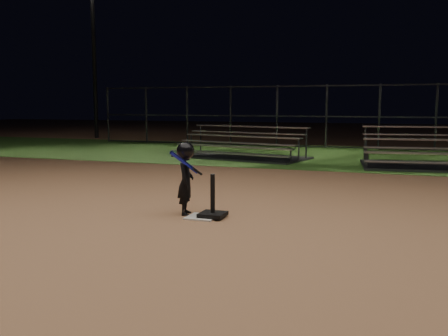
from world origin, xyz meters
TOP-DOWN VIEW (x-y plane):
  - ground at (0.00, 0.00)m, footprint 80.00×80.00m
  - grass_strip at (0.00, 10.00)m, footprint 60.00×8.00m
  - home_plate at (0.00, 0.00)m, footprint 0.45×0.45m
  - batting_tee at (0.16, 0.05)m, footprint 0.38×0.38m
  - child_batter at (-0.33, 0.14)m, footprint 0.44×0.60m
  - bleacher_left at (-2.03, 8.29)m, footprint 4.50×2.88m
  - backstop_fence at (0.00, 13.00)m, footprint 20.08×0.08m
  - light_pole_left at (-12.00, 14.94)m, footprint 0.90×0.53m

SIDE VIEW (x-z plane):
  - ground at x=0.00m, z-range 0.00..0.00m
  - grass_strip at x=0.00m, z-range 0.00..0.01m
  - home_plate at x=0.00m, z-range 0.00..0.02m
  - batting_tee at x=0.16m, z-range -0.19..0.46m
  - bleacher_left at x=-2.03m, z-range -0.30..0.72m
  - child_batter at x=-0.33m, z-range 0.04..1.19m
  - backstop_fence at x=0.00m, z-range 0.00..2.50m
  - light_pole_left at x=-12.00m, z-range 0.80..9.10m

